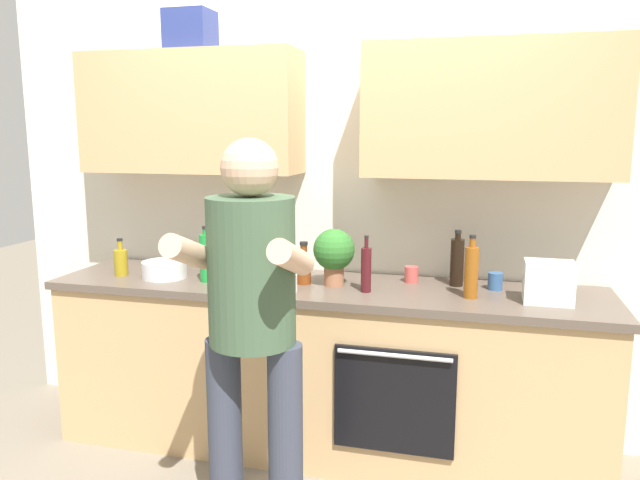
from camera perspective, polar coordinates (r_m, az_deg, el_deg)
The scene contains 18 objects.
ground_plane at distance 3.48m, azimuth 0.24°, elevation -18.70°, with size 12.00×12.00×0.00m, color #756B5B.
back_wall_unit at distance 3.32m, azimuth 1.42°, elevation 7.10°, with size 4.00×0.38×2.50m.
counter at distance 3.28m, azimuth 0.27°, elevation -11.79°, with size 2.84×0.67×0.90m.
person_standing at distance 2.41m, azimuth -6.36°, elevation -6.84°, with size 0.49×0.45×1.65m.
bottle_wine at distance 2.99m, azimuth 4.32°, elevation -2.71°, with size 0.05×0.05×0.28m.
bottle_soda at distance 3.24m, azimuth -10.55°, elevation -1.59°, with size 0.07×0.07×0.29m.
bottle_soy at distance 3.17m, azimuth 12.65°, elevation -1.97°, with size 0.07×0.07×0.29m.
bottle_juice at distance 3.31m, azimuth -8.33°, elevation -1.15°, with size 0.08×0.08×0.32m.
bottle_syrup at distance 2.96m, azimuth 13.92°, elevation -2.85°, with size 0.07×0.07×0.30m.
bottle_oil at distance 3.50m, azimuth -18.07°, elevation -1.92°, with size 0.07×0.07×0.20m.
bottle_water at distance 3.51m, azimuth -9.19°, elevation -1.34°, with size 0.06×0.06×0.23m.
bottle_vinegar at distance 3.14m, azimuth -1.51°, elevation -2.55°, with size 0.07×0.07×0.22m.
cup_coffee at distance 3.00m, azimuth -2.96°, elevation -4.00°, with size 0.09×0.09×0.09m, color white.
cup_tea at distance 3.16m, azimuth 16.02°, elevation -3.71°, with size 0.07×0.07×0.09m, color #33598C.
cup_ceramic at distance 3.22m, azimuth 8.52°, elevation -3.19°, with size 0.07×0.07×0.08m, color #BF4C47.
mixing_bowl at distance 3.39m, azimuth -14.26°, elevation -2.67°, with size 0.24×0.24×0.09m, color silver.
potted_herb at distance 3.09m, azimuth 1.31°, elevation -1.15°, with size 0.21×0.21×0.29m.
grocery_bag_produce at distance 2.98m, azimuth 20.54°, elevation -3.71°, with size 0.22×0.15×0.19m, color silver.
Camera 1 is at (0.77, -2.95, 1.67)m, focal length 34.34 mm.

